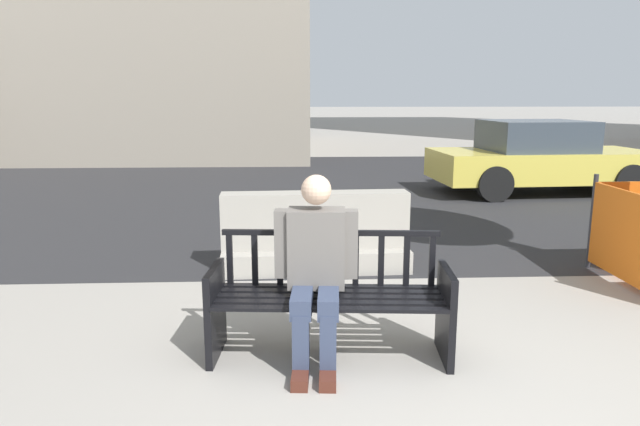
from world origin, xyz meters
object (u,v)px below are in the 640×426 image
at_px(street_bench, 330,303).
at_px(seated_person, 316,266).
at_px(jersey_barrier_centre, 315,238).
at_px(car_taxi_near, 539,158).

xyz_separation_m(street_bench, seated_person, (-0.10, -0.05, 0.29)).
distance_m(street_bench, jersey_barrier_centre, 2.13).
height_order(street_bench, seated_person, seated_person).
bearing_deg(seated_person, jersey_barrier_centre, 87.92).
xyz_separation_m(seated_person, jersey_barrier_centre, (0.08, 2.18, -0.35)).
relative_size(seated_person, car_taxi_near, 0.31).
xyz_separation_m(jersey_barrier_centre, car_taxi_near, (4.51, 4.78, 0.34)).
xyz_separation_m(seated_person, car_taxi_near, (4.59, 6.96, -0.01)).
relative_size(jersey_barrier_centre, car_taxi_near, 0.48).
xyz_separation_m(street_bench, jersey_barrier_centre, (-0.02, 2.13, -0.06)).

